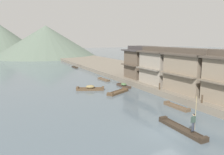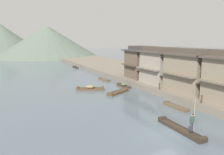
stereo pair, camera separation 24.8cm
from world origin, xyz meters
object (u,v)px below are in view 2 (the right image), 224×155
(boatman_person, at_px, (192,120))
(house_waterfront_tall, at_px, (160,66))
(boat_midriver_drifting, at_px, (76,67))
(boat_moored_far, at_px, (124,85))
(house_waterfront_narrow, at_px, (142,62))
(boat_moored_nearest, at_px, (104,80))
(boat_moored_third, at_px, (176,107))
(boat_midriver_upstream, at_px, (90,88))
(mooring_post_dock_near, at_px, (202,99))
(mooring_post_dock_mid, at_px, (159,86))
(boat_foreground_poled, at_px, (180,129))
(boat_moored_second, at_px, (118,92))
(house_waterfront_second, at_px, (190,71))

(boatman_person, xyz_separation_m, house_waterfront_tall, (9.44, 16.59, 2.44))
(boat_midriver_drifting, bearing_deg, boat_moored_far, -90.10)
(boat_moored_far, relative_size, house_waterfront_narrow, 0.57)
(boatman_person, relative_size, boat_moored_nearest, 0.78)
(boat_moored_far, distance_m, house_waterfront_tall, 7.11)
(house_waterfront_tall, distance_m, house_waterfront_narrow, 6.06)
(boat_moored_third, xyz_separation_m, boat_midriver_upstream, (-6.06, 13.67, 0.16))
(mooring_post_dock_near, bearing_deg, mooring_post_dock_mid, 90.00)
(boatman_person, relative_size, house_waterfront_narrow, 0.46)
(boat_foreground_poled, xyz_separation_m, boat_moored_second, (1.42, 15.13, 0.00))
(boat_moored_nearest, distance_m, boat_midriver_drifting, 22.43)
(boat_moored_nearest, bearing_deg, mooring_post_dock_mid, -81.17)
(house_waterfront_second, bearing_deg, mooring_post_dock_near, -120.76)
(boat_foreground_poled, bearing_deg, house_waterfront_narrow, 65.03)
(boat_moored_third, xyz_separation_m, house_waterfront_second, (4.92, 2.98, 3.77))
(boat_moored_second, relative_size, house_waterfront_tall, 0.66)
(house_waterfront_tall, relative_size, mooring_post_dock_near, 6.89)
(boat_moored_third, relative_size, house_waterfront_second, 0.52)
(house_waterfront_tall, bearing_deg, boat_midriver_upstream, 160.93)
(boat_moored_nearest, height_order, boat_moored_third, boat_moored_third)
(boat_moored_nearest, distance_m, boat_midriver_upstream, 9.13)
(boat_moored_nearest, xyz_separation_m, boat_midriver_drifting, (0.59, 22.42, 0.00))
(boat_moored_second, xyz_separation_m, boat_midriver_upstream, (-3.11, 3.92, 0.15))
(boat_foreground_poled, relative_size, boat_moored_far, 1.50)
(boat_midriver_upstream, bearing_deg, boat_moored_far, -2.27)
(boat_moored_far, bearing_deg, mooring_post_dock_near, -83.35)
(boat_midriver_upstream, xyz_separation_m, house_waterfront_narrow, (11.59, 2.20, 3.62))
(boat_midriver_drifting, bearing_deg, house_waterfront_narrow, -78.94)
(boatman_person, distance_m, mooring_post_dock_near, 7.87)
(house_waterfront_narrow, relative_size, mooring_post_dock_mid, 6.64)
(boat_foreground_poled, bearing_deg, boat_moored_second, 84.64)
(boatman_person, bearing_deg, mooring_post_dock_mid, 63.29)
(boatman_person, height_order, house_waterfront_narrow, house_waterfront_narrow)
(mooring_post_dock_mid, bearing_deg, boat_moored_nearest, 98.83)
(boatman_person, bearing_deg, boat_moored_third, 57.02)
(boatman_person, height_order, house_waterfront_second, house_waterfront_second)
(boat_moored_third, bearing_deg, boatman_person, -122.98)
(boat_foreground_poled, height_order, boat_moored_nearest, boat_foreground_poled)
(house_waterfront_tall, bearing_deg, boat_midriver_drifting, 98.31)
(boat_midriver_drifting, relative_size, house_waterfront_narrow, 0.59)
(mooring_post_dock_near, bearing_deg, boat_moored_third, 133.06)
(boat_moored_second, xyz_separation_m, mooring_post_dock_mid, (4.87, -3.97, 1.25))
(boat_moored_third, height_order, boat_moored_far, boat_moored_far)
(boat_midriver_upstream, xyz_separation_m, house_waterfront_second, (10.98, -10.68, 3.61))
(boatman_person, xyz_separation_m, boat_moored_far, (4.50, 20.18, -1.22))
(boat_foreground_poled, height_order, house_waterfront_narrow, house_waterfront_narrow)
(boatman_person, height_order, boat_moored_far, boatman_person)
(boat_moored_second, xyz_separation_m, mooring_post_dock_near, (4.87, -11.80, 1.23))
(boat_moored_far, distance_m, boat_midriver_drifting, 29.84)
(house_waterfront_second, xyz_separation_m, mooring_post_dock_near, (-3.00, -5.04, -2.52))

